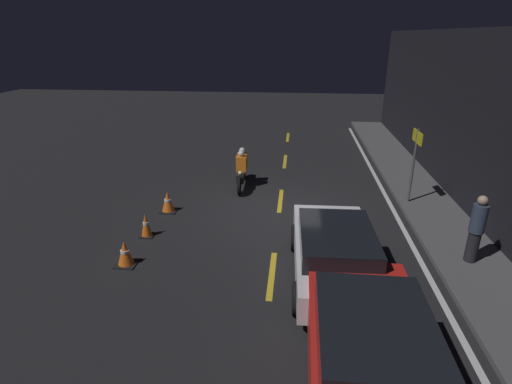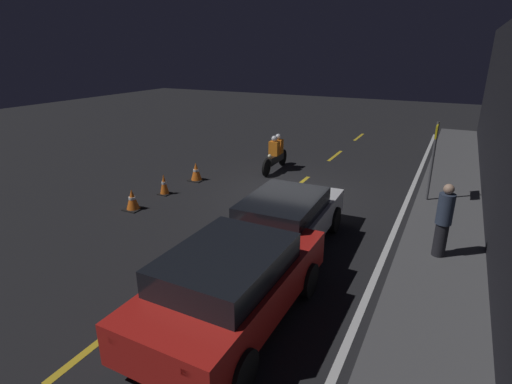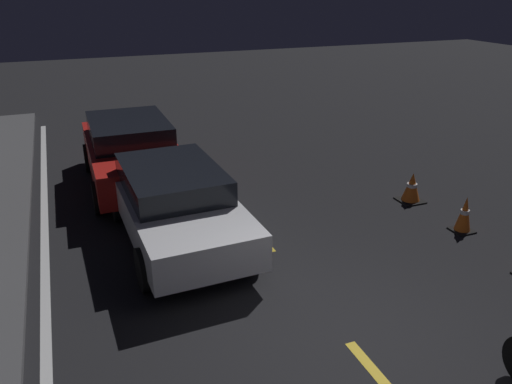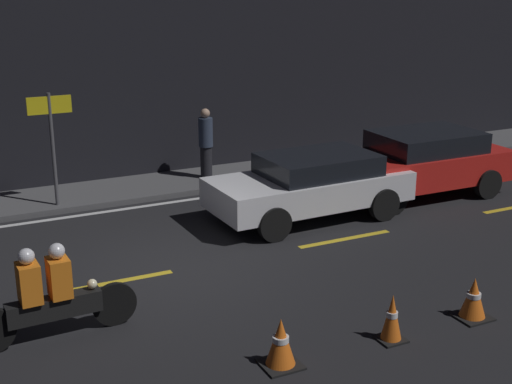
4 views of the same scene
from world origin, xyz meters
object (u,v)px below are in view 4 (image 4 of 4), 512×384
object	(u,v)px
traffic_cone_far	(473,298)
motorcycle	(49,296)
sedan_white	(311,183)
shop_sign	(51,127)
pedestrian	(206,143)
taxi_red	(419,161)
traffic_cone_near	(281,343)
traffic_cone_mid	(392,318)

from	to	relation	value
traffic_cone_far	motorcycle	bearing A→B (deg)	159.97
sedan_white	shop_sign	distance (m)	5.50
motorcycle	pedestrian	distance (m)	7.90
taxi_red	motorcycle	size ratio (longest dim) A/B	1.80
traffic_cone_near	shop_sign	world-z (taller)	shop_sign
traffic_cone_far	pedestrian	distance (m)	8.35
taxi_red	shop_sign	size ratio (longest dim) A/B	1.75
traffic_cone_far	pedestrian	world-z (taller)	pedestrian
sedan_white	shop_sign	world-z (taller)	shop_sign
traffic_cone_mid	traffic_cone_far	distance (m)	1.48
traffic_cone_mid	pedestrian	bearing A→B (deg)	85.40
taxi_red	traffic_cone_mid	bearing A→B (deg)	49.17
traffic_cone_far	pedestrian	size ratio (longest dim) A/B	0.37
sedan_white	traffic_cone_near	size ratio (longest dim) A/B	6.30
sedan_white	traffic_cone_far	size ratio (longest dim) A/B	6.65
taxi_red	traffic_cone_mid	world-z (taller)	taxi_red
traffic_cone_near	traffic_cone_far	bearing A→B (deg)	-1.17
sedan_white	pedestrian	bearing A→B (deg)	-75.56
motorcycle	shop_sign	size ratio (longest dim) A/B	0.98
motorcycle	traffic_cone_near	bearing A→B (deg)	-40.72
motorcycle	shop_sign	xyz separation A→B (m)	(1.21, 5.66, 1.16)
traffic_cone_mid	shop_sign	size ratio (longest dim) A/B	0.29
pedestrian	shop_sign	world-z (taller)	shop_sign
pedestrian	sedan_white	bearing A→B (deg)	-73.96
sedan_white	pedestrian	size ratio (longest dim) A/B	2.48
shop_sign	traffic_cone_mid	bearing A→B (deg)	-68.88
pedestrian	shop_sign	xyz separation A→B (m)	(-3.66, -0.55, 0.83)
sedan_white	traffic_cone_far	bearing A→B (deg)	86.73
sedan_white	traffic_cone_near	world-z (taller)	sedan_white
pedestrian	traffic_cone_far	bearing A→B (deg)	-84.39
traffic_cone_near	shop_sign	distance (m)	7.92
traffic_cone_near	traffic_cone_far	xyz separation A→B (m)	(3.17, -0.06, -0.02)
motorcycle	pedestrian	size ratio (longest dim) A/B	1.39
sedan_white	traffic_cone_near	xyz separation A→B (m)	(-3.31, -4.89, -0.41)
traffic_cone_near	traffic_cone_mid	bearing A→B (deg)	-2.95
taxi_red	pedestrian	world-z (taller)	pedestrian
traffic_cone_near	traffic_cone_mid	xyz separation A→B (m)	(1.69, -0.09, 0.01)
traffic_cone_mid	shop_sign	xyz separation A→B (m)	(-3.00, 7.75, 1.48)
traffic_cone_far	pedestrian	xyz separation A→B (m)	(-0.81, 8.28, 0.68)
sedan_white	pedestrian	distance (m)	3.48
traffic_cone_near	shop_sign	xyz separation A→B (m)	(-1.31, 7.67, 1.49)
taxi_red	motorcycle	distance (m)	9.38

